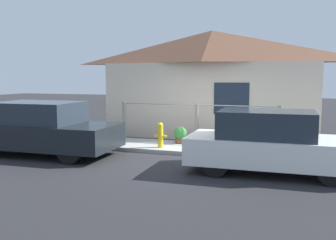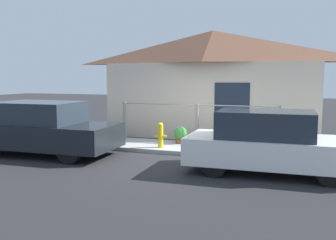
{
  "view_description": "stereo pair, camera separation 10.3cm",
  "coord_description": "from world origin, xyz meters",
  "px_view_note": "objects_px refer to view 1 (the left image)",
  "views": [
    {
      "loc": [
        2.77,
        -9.34,
        2.08
      ],
      "look_at": [
        -0.5,
        0.3,
        0.9
      ],
      "focal_mm": 40.0,
      "sensor_mm": 36.0,
      "label": 1
    },
    {
      "loc": [
        2.87,
        -9.31,
        2.08
      ],
      "look_at": [
        -0.5,
        0.3,
        0.9
      ],
      "focal_mm": 40.0,
      "sensor_mm": 36.0,
      "label": 2
    }
  ],
  "objects_px": {
    "potted_plant_near_hydrant": "(180,135)",
    "potted_plant_by_fence": "(92,131)",
    "fire_hydrant": "(160,134)",
    "potted_plant_corner": "(273,136)",
    "car_left": "(42,129)",
    "car_right": "(271,143)"
  },
  "relations": [
    {
      "from": "potted_plant_near_hydrant",
      "to": "potted_plant_by_fence",
      "type": "distance_m",
      "value": 3.0
    },
    {
      "from": "potted_plant_by_fence",
      "to": "potted_plant_corner",
      "type": "bearing_deg",
      "value": -0.47
    },
    {
      "from": "fire_hydrant",
      "to": "potted_plant_by_fence",
      "type": "bearing_deg",
      "value": 163.05
    },
    {
      "from": "fire_hydrant",
      "to": "car_right",
      "type": "bearing_deg",
      "value": -25.51
    },
    {
      "from": "fire_hydrant",
      "to": "potted_plant_corner",
      "type": "relative_size",
      "value": 1.1
    },
    {
      "from": "car_right",
      "to": "fire_hydrant",
      "type": "distance_m",
      "value": 3.4
    },
    {
      "from": "car_left",
      "to": "potted_plant_by_fence",
      "type": "xyz_separation_m",
      "value": [
        0.16,
        2.28,
        -0.35
      ]
    },
    {
      "from": "car_right",
      "to": "potted_plant_corner",
      "type": "bearing_deg",
      "value": 90.35
    },
    {
      "from": "potted_plant_near_hydrant",
      "to": "potted_plant_by_fence",
      "type": "xyz_separation_m",
      "value": [
        -3.0,
        -0.0,
        -0.02
      ]
    },
    {
      "from": "car_left",
      "to": "potted_plant_corner",
      "type": "bearing_deg",
      "value": 19.45
    },
    {
      "from": "fire_hydrant",
      "to": "potted_plant_corner",
      "type": "distance_m",
      "value": 3.1
    },
    {
      "from": "fire_hydrant",
      "to": "potted_plant_near_hydrant",
      "type": "height_order",
      "value": "fire_hydrant"
    },
    {
      "from": "potted_plant_near_hydrant",
      "to": "potted_plant_corner",
      "type": "xyz_separation_m",
      "value": [
        2.67,
        -0.05,
        0.1
      ]
    },
    {
      "from": "potted_plant_corner",
      "to": "car_right",
      "type": "bearing_deg",
      "value": -88.45
    },
    {
      "from": "fire_hydrant",
      "to": "potted_plant_corner",
      "type": "bearing_deg",
      "value": 14.28
    },
    {
      "from": "potted_plant_corner",
      "to": "potted_plant_near_hydrant",
      "type": "bearing_deg",
      "value": 178.96
    },
    {
      "from": "potted_plant_near_hydrant",
      "to": "potted_plant_corner",
      "type": "distance_m",
      "value": 2.67
    },
    {
      "from": "car_right",
      "to": "fire_hydrant",
      "type": "xyz_separation_m",
      "value": [
        -3.07,
        1.46,
        -0.19
      ]
    },
    {
      "from": "potted_plant_near_hydrant",
      "to": "potted_plant_corner",
      "type": "relative_size",
      "value": 0.77
    },
    {
      "from": "car_left",
      "to": "car_right",
      "type": "distance_m",
      "value": 5.89
    },
    {
      "from": "car_right",
      "to": "fire_hydrant",
      "type": "height_order",
      "value": "car_right"
    },
    {
      "from": "potted_plant_corner",
      "to": "car_left",
      "type": "bearing_deg",
      "value": -159.08
    }
  ]
}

